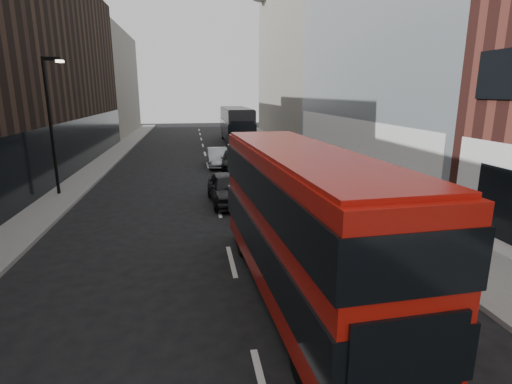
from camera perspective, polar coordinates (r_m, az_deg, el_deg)
name	(u,v)px	position (r m, az deg, el deg)	size (l,w,h in m)	color
sidewalk_right	(307,164)	(30.92, 7.23, 3.98)	(3.00, 80.00, 0.15)	slate
sidewalk_left	(95,170)	(30.46, -22.04, 2.90)	(2.00, 80.00, 0.15)	slate
building_modern_block	(390,19)	(28.54, 18.66, 22.39)	(5.03, 22.00, 20.00)	#91959A
building_victorian	(296,55)	(49.98, 5.68, 18.84)	(6.50, 24.00, 21.00)	slate
building_left_mid	(53,71)	(35.76, -26.99, 15.11)	(5.00, 24.00, 14.00)	black
building_left_far	(109,84)	(57.15, -20.26, 14.29)	(5.00, 20.00, 13.00)	slate
street_lamp	(51,117)	(23.33, -27.20, 9.47)	(1.06, 0.22, 7.00)	black
red_bus	(301,218)	(10.47, 6.38, -3.73)	(2.90, 10.11, 4.04)	#B5130B
grey_bus	(236,124)	(44.51, -2.85, 9.67)	(2.88, 11.83, 3.80)	black
car_a	(228,188)	(20.04, -4.05, 0.55)	(1.80, 4.46, 1.52)	black
car_b	(218,157)	(30.21, -5.50, 4.97)	(1.46, 4.18, 1.38)	#9A9EA3
car_c	(234,160)	(28.75, -3.10, 4.55)	(1.93, 4.75, 1.38)	black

